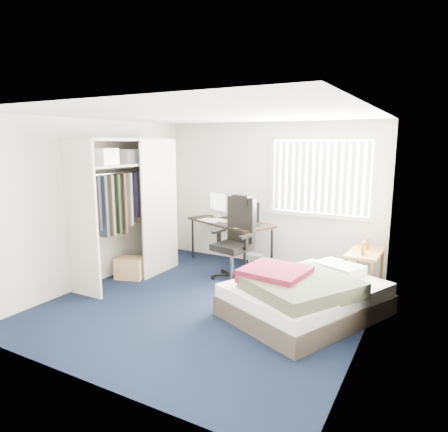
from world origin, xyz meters
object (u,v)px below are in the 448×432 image
Objects in this scene: desk at (231,220)px; nightstand at (365,255)px; bed at (304,295)px; office_chair at (235,246)px.

desk is 1.97× the size of nightstand.
office_chair is at bearing 147.88° from bed.
desk is 2.36m from nightstand.
desk is 1.32× the size of office_chair.
bed is (-0.51, -1.29, -0.26)m from nightstand.
nightstand is at bearing 11.41° from office_chair.
bed is (1.43, -0.90, -0.24)m from office_chair.
nightstand is 1.41m from bed.
nightstand is at bearing -5.44° from desk.
nightstand is (1.93, 0.39, 0.02)m from office_chair.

